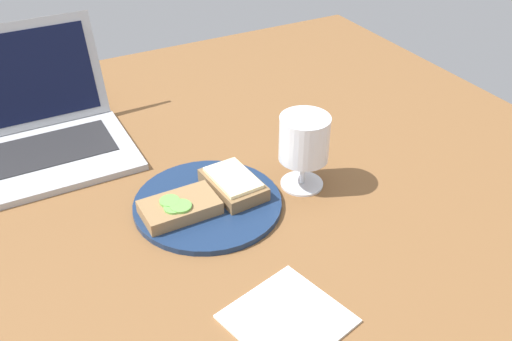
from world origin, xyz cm
name	(u,v)px	position (x,y,z in cm)	size (l,w,h in cm)	color
wooden_table	(231,218)	(0.00, 0.00, 1.50)	(140.00, 140.00, 3.00)	brown
plate	(208,204)	(-2.70, 2.89, 3.51)	(24.28, 24.28, 1.02)	navy
sandwich_with_cucumber	(180,207)	(-7.81, 2.13, 5.17)	(12.07, 7.30, 2.59)	#937047
sandwich_with_cheese	(233,184)	(2.34, 3.61, 5.40)	(8.16, 11.97, 2.91)	brown
wine_glass	(304,141)	(14.14, 0.81, 11.71)	(8.39, 8.39, 13.19)	white
laptop	(27,128)	(-24.94, 34.52, 7.63)	(34.46, 29.09, 20.90)	#ADAFB5
napkin	(287,319)	(-3.42, -23.90, 3.20)	(13.73, 13.54, 0.40)	white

